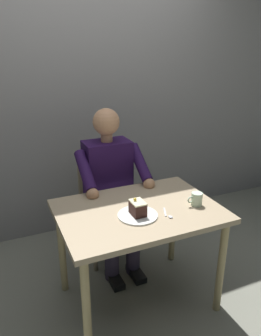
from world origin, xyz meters
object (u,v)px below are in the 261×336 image
coffee_cup (197,199)px  dessert_spoon (168,215)px  chair (105,199)px  cake_slice (138,208)px  seated_person (111,188)px  dining_table (138,221)px

coffee_cup → dessert_spoon: size_ratio=0.77×
coffee_cup → chair: bearing=-64.9°
cake_slice → dessert_spoon: 0.20m
cake_slice → coffee_cup: (-0.42, 0.02, -0.01)m
cake_slice → coffee_cup: cake_slice is taller
chair → cake_slice: chair is taller
seated_person → cake_slice: 0.61m
dessert_spoon → seated_person: bearing=-78.8°
dessert_spoon → coffee_cup: bearing=-169.7°
seated_person → dessert_spoon: 0.68m
dining_table → dessert_spoon: (-0.13, 0.15, 0.10)m
dining_table → seated_person: bearing=-90.0°
seated_person → coffee_cup: 0.73m
seated_person → cake_slice: size_ratio=11.51×
dessert_spoon → cake_slice: bearing=-21.0°
seated_person → coffee_cup: (-0.37, 0.62, 0.11)m
chair → coffee_cup: (-0.37, 0.79, 0.28)m
chair → cake_slice: (0.05, 0.77, 0.29)m
dining_table → seated_person: size_ratio=0.81×
chair → seated_person: (0.00, 0.17, 0.17)m
chair → coffee_cup: 0.92m
coffee_cup → dessert_spoon: 0.25m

